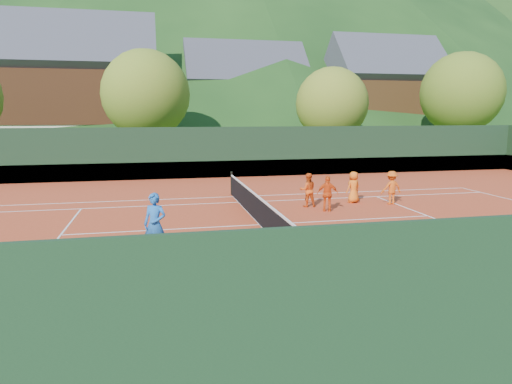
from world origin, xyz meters
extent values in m
plane|color=#2B4B17|center=(0.00, 0.00, 0.00)|extent=(400.00, 400.00, 0.00)
cube|color=#AF391C|center=(0.00, 0.00, 0.01)|extent=(40.00, 24.00, 0.02)
imported|color=blue|center=(-3.48, -2.69, 0.86)|extent=(0.72, 0.62, 1.68)
imported|color=#E34F14|center=(2.59, 2.61, 0.71)|extent=(0.72, 0.58, 1.38)
imported|color=#EF5315|center=(3.04, 1.55, 0.72)|extent=(0.89, 0.61, 1.40)
imported|color=orange|center=(4.76, 3.01, 0.69)|extent=(0.76, 0.61, 1.34)
imported|color=#DA5513|center=(6.18, 2.37, 0.72)|extent=(0.93, 0.57, 1.40)
sphere|color=yellow|center=(-2.18, -7.84, 0.05)|extent=(0.07, 0.07, 0.07)
sphere|color=yellow|center=(-2.11, -1.44, 0.05)|extent=(0.07, 0.07, 0.07)
sphere|color=yellow|center=(-1.05, -5.03, 0.05)|extent=(0.07, 0.07, 0.07)
sphere|color=yellow|center=(-2.61, -3.68, 0.05)|extent=(0.07, 0.07, 0.07)
sphere|color=yellow|center=(-0.76, -5.46, 0.05)|extent=(0.07, 0.07, 0.07)
sphere|color=yellow|center=(-1.60, -9.01, 0.05)|extent=(0.07, 0.07, 0.07)
sphere|color=yellow|center=(1.65, -3.26, 0.05)|extent=(0.07, 0.07, 0.07)
sphere|color=yellow|center=(-3.34, -4.96, 0.05)|extent=(0.07, 0.07, 0.07)
sphere|color=yellow|center=(1.78, -1.71, 0.05)|extent=(0.07, 0.07, 0.07)
sphere|color=yellow|center=(-1.25, -5.47, 0.05)|extent=(0.07, 0.07, 0.07)
sphere|color=yellow|center=(4.18, -5.85, 0.05)|extent=(0.07, 0.07, 0.07)
sphere|color=yellow|center=(-4.67, -7.78, 0.05)|extent=(0.07, 0.07, 0.07)
sphere|color=yellow|center=(4.02, -2.22, 0.05)|extent=(0.07, 0.07, 0.07)
sphere|color=yellow|center=(-2.28, -1.25, 0.05)|extent=(0.07, 0.07, 0.07)
sphere|color=yellow|center=(0.86, -8.54, 0.05)|extent=(0.07, 0.07, 0.07)
sphere|color=yellow|center=(1.93, -3.67, 0.05)|extent=(0.07, 0.07, 0.07)
cube|color=white|center=(0.00, -5.49, 0.02)|extent=(23.77, 0.06, 0.00)
cube|color=white|center=(0.00, 5.49, 0.02)|extent=(23.77, 0.06, 0.00)
cube|color=white|center=(0.00, -4.12, 0.02)|extent=(23.77, 0.06, 0.00)
cube|color=white|center=(0.00, 4.12, 0.02)|extent=(23.77, 0.06, 0.00)
cube|color=white|center=(-6.40, 0.00, 0.02)|extent=(0.06, 8.23, 0.00)
cube|color=white|center=(6.40, 0.00, 0.02)|extent=(0.06, 8.23, 0.00)
cube|color=white|center=(0.00, 0.00, 0.02)|extent=(12.80, 0.06, 0.00)
cube|color=white|center=(0.00, 0.00, 0.02)|extent=(0.06, 10.97, 0.00)
cube|color=black|center=(0.00, 0.00, 0.47)|extent=(0.03, 11.97, 0.90)
cube|color=white|center=(0.00, 0.00, 0.94)|extent=(0.05, 11.97, 0.06)
cylinder|color=black|center=(0.00, -5.99, 0.57)|extent=(0.10, 0.10, 1.10)
cylinder|color=black|center=(0.00, 5.99, 0.57)|extent=(0.10, 0.10, 1.10)
cube|color=black|center=(0.00, 12.00, 1.52)|extent=(40.00, 0.05, 3.00)
cube|color=#1B5E25|center=(0.00, 12.00, 0.52)|extent=(40.40, 0.05, 1.00)
cube|color=beige|center=(-10.00, 30.00, 1.44)|extent=(12.00, 9.00, 2.88)
cube|color=#341B0E|center=(-10.00, 30.00, 5.12)|extent=(12.24, 9.18, 4.48)
cube|color=#43434B|center=(-10.00, 30.00, 7.96)|extent=(13.80, 9.93, 9.93)
cube|color=beige|center=(6.00, 34.00, 1.26)|extent=(11.00, 8.00, 2.52)
cube|color=#391E0F|center=(6.00, 34.00, 4.48)|extent=(11.22, 8.16, 3.92)
cube|color=#414048|center=(6.00, 34.00, 7.04)|extent=(12.65, 8.82, 8.82)
cube|color=beige|center=(20.00, 30.00, 1.35)|extent=(10.00, 8.00, 2.70)
cube|color=#37200F|center=(20.00, 30.00, 4.80)|extent=(10.20, 8.16, 4.20)
cube|color=#43434B|center=(20.00, 30.00, 7.50)|extent=(11.50, 8.82, 8.82)
cylinder|color=#3C2718|center=(-4.00, 20.00, 1.44)|extent=(0.36, 0.36, 2.88)
sphere|color=#51771F|center=(-4.00, 20.00, 5.20)|extent=(6.40, 6.40, 6.40)
cylinder|color=#43281A|center=(10.00, 19.00, 1.26)|extent=(0.36, 0.36, 2.52)
sphere|color=#5A7B20|center=(10.00, 19.00, 4.55)|extent=(5.60, 5.60, 5.60)
cylinder|color=#3E2A19|center=(22.00, 20.00, 1.53)|extent=(0.36, 0.36, 3.06)
sphere|color=#466C1D|center=(22.00, 20.00, 5.53)|extent=(6.80, 6.80, 6.80)
camera|label=1|loc=(-3.36, -14.80, 3.75)|focal=32.00mm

